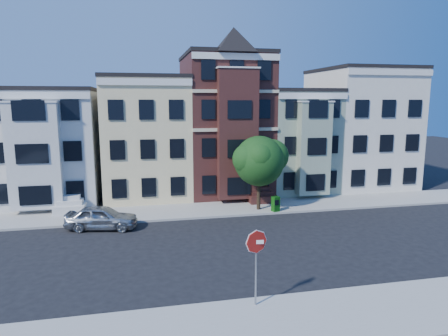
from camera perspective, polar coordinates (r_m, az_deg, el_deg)
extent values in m
plane|color=black|center=(23.81, 7.55, -10.84)|extent=(120.00, 120.00, 0.00)
cube|color=#9E9B93|center=(31.06, 2.59, -5.71)|extent=(60.00, 4.00, 0.15)
cube|color=#9E9B93|center=(17.15, 17.09, -19.48)|extent=(60.00, 4.00, 0.15)
cube|color=silver|center=(36.42, -23.73, 2.85)|extent=(8.00, 9.00, 9.00)
cube|color=beige|center=(35.62, -11.06, 4.17)|extent=(7.00, 9.00, 10.00)
cube|color=#3E1C18|center=(36.35, 0.05, 6.03)|extent=(7.00, 9.00, 12.00)
cube|color=gray|center=(38.37, 9.60, 3.84)|extent=(6.00, 9.00, 9.00)
cube|color=silver|center=(41.38, 18.73, 5.27)|extent=(8.00, 9.00, 11.00)
imported|color=#A6AAAF|center=(27.34, -17.08, -6.75)|extent=(4.84, 2.68, 1.56)
cube|color=#0F510F|center=(29.94, 7.38, -5.12)|extent=(0.60, 0.56, 1.11)
cylinder|color=silver|center=(29.59, -19.62, -6.31)|extent=(0.25, 0.25, 0.60)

